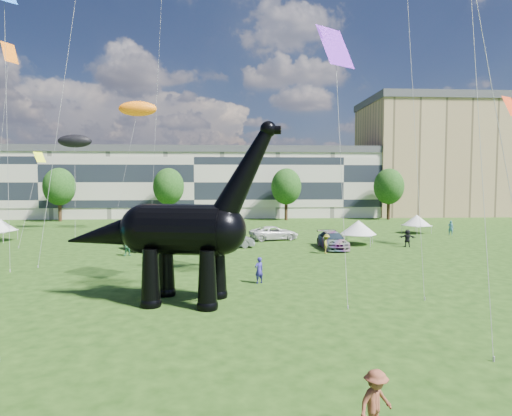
{
  "coord_description": "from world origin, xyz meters",
  "views": [
    {
      "loc": [
        -1.61,
        -19.93,
        6.79
      ],
      "look_at": [
        0.08,
        8.0,
        5.0
      ],
      "focal_mm": 30.0,
      "sensor_mm": 36.0,
      "label": 1
    }
  ],
  "objects": [
    {
      "name": "apartment_block",
      "position": [
        40.0,
        65.0,
        11.0
      ],
      "size": [
        28.0,
        18.0,
        22.0
      ],
      "primitive_type": "cube",
      "color": "tan",
      "rests_on": "ground"
    },
    {
      "name": "car_silver",
      "position": [
        -10.86,
        22.15,
        0.68
      ],
      "size": [
        3.53,
        4.18,
        1.35
      ],
      "primitive_type": "imported",
      "rotation": [
        0.0,
        0.0,
        0.59
      ],
      "color": "#B5B6BA",
      "rests_on": "ground"
    },
    {
      "name": "tree_far_right",
      "position": [
        26.0,
        53.0,
        6.29
      ],
      "size": [
        5.2,
        5.2,
        9.44
      ],
      "color": "#382314",
      "rests_on": "ground"
    },
    {
      "name": "tree_mid_right",
      "position": [
        8.0,
        53.0,
        6.29
      ],
      "size": [
        5.2,
        5.2,
        9.44
      ],
      "color": "#382314",
      "rests_on": "ground"
    },
    {
      "name": "visitors",
      "position": [
        0.83,
        15.88,
        0.9
      ],
      "size": [
        53.13,
        41.8,
        1.87
      ],
      "color": "olive",
      "rests_on": "ground"
    },
    {
      "name": "ground",
      "position": [
        0.0,
        0.0,
        0.0
      ],
      "size": [
        220.0,
        220.0,
        0.0
      ],
      "primitive_type": "plane",
      "color": "#16330C",
      "rests_on": "ground"
    },
    {
      "name": "dinosaur_sculpture",
      "position": [
        -4.67,
        3.97,
        3.91
      ],
      "size": [
        12.69,
        4.69,
        10.35
      ],
      "rotation": [
        0.0,
        0.0,
        -0.21
      ],
      "color": "black",
      "rests_on": "ground"
    },
    {
      "name": "car_white",
      "position": [
        3.41,
        28.67,
        0.78
      ],
      "size": [
        6.08,
        3.93,
        1.56
      ],
      "primitive_type": "imported",
      "rotation": [
        0.0,
        0.0,
        1.83
      ],
      "color": "silver",
      "rests_on": "ground"
    },
    {
      "name": "gazebo_far",
      "position": [
        22.48,
        33.74,
        1.68
      ],
      "size": [
        4.52,
        4.52,
        2.4
      ],
      "rotation": [
        0.0,
        0.0,
        0.41
      ],
      "color": "silver",
      "rests_on": "ground"
    },
    {
      "name": "tree_mid_left",
      "position": [
        -12.0,
        53.0,
        6.29
      ],
      "size": [
        5.2,
        5.2,
        9.44
      ],
      "color": "#382314",
      "rests_on": "ground"
    },
    {
      "name": "car_dark",
      "position": [
        8.61,
        21.99,
        0.82
      ],
      "size": [
        2.42,
        5.72,
        1.65
      ],
      "primitive_type": "imported",
      "rotation": [
        0.0,
        0.0,
        0.02
      ],
      "color": "#595960",
      "rests_on": "ground"
    },
    {
      "name": "car_grey",
      "position": [
        -1.61,
        23.1,
        0.78
      ],
      "size": [
        4.95,
        2.37,
        1.57
      ],
      "primitive_type": "imported",
      "rotation": [
        0.0,
        0.0,
        1.73
      ],
      "color": "gray",
      "rests_on": "ground"
    },
    {
      "name": "tree_far_left",
      "position": [
        -30.0,
        53.0,
        6.29
      ],
      "size": [
        5.2,
        5.2,
        9.44
      ],
      "color": "#382314",
      "rests_on": "ground"
    },
    {
      "name": "terrace_row",
      "position": [
        -8.0,
        62.0,
        6.0
      ],
      "size": [
        78.0,
        11.0,
        12.0
      ],
      "primitive_type": "cube",
      "color": "beige",
      "rests_on": "ground"
    },
    {
      "name": "kites",
      "position": [
        -16.21,
        37.13,
        16.67
      ],
      "size": [
        55.33,
        45.88,
        26.45
      ],
      "color": "#F71031",
      "rests_on": "ground"
    },
    {
      "name": "gazebo_near",
      "position": [
        12.0,
        24.51,
        1.82
      ],
      "size": [
        4.89,
        4.89,
        2.6
      ],
      "rotation": [
        0.0,
        0.0,
        -0.41
      ],
      "color": "silver",
      "rests_on": "ground"
    }
  ]
}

